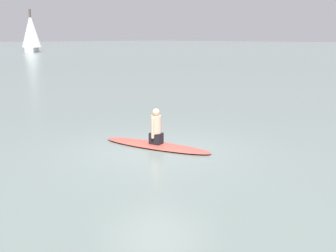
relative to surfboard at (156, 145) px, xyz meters
The scene contains 4 objects.
ground_plane 0.36m from the surfboard, 132.34° to the left, with size 400.00×400.00×0.00m, color slate.
surfboard is the anchor object (origin of this frame).
person_paddler 0.48m from the surfboard, 126.87° to the left, with size 0.37×0.43×0.97m.
sailboat_near_left 73.84m from the surfboard, 27.37° to the right, with size 4.95×4.95×7.71m.
Camera 1 is at (-7.68, 7.77, 2.95)m, focal length 46.01 mm.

